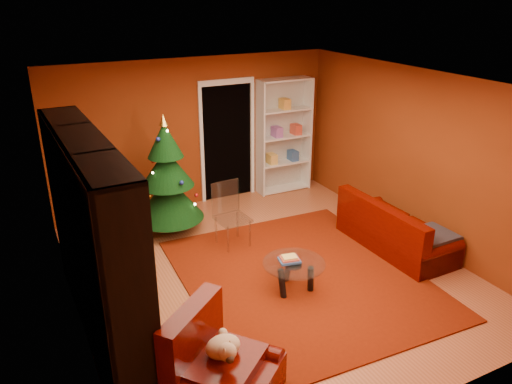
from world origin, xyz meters
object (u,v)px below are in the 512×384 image
christmas_tree (167,176)px  white_bookshelf (284,136)px  coffee_table (294,276)px  dog (223,347)px  rug (301,277)px  gift_box_red (170,204)px  media_unit (94,241)px  armchair (226,367)px  sofa (397,225)px  gift_box_green (172,213)px  acrylic_chair (233,219)px  gift_box_teal (132,240)px

christmas_tree → white_bookshelf: white_bookshelf is taller
white_bookshelf → coffee_table: white_bookshelf is taller
dog → rug: bearing=0.5°
white_bookshelf → coffee_table: size_ratio=2.73×
gift_box_red → dog: dog is taller
media_unit → armchair: size_ratio=3.09×
white_bookshelf → sofa: size_ratio=1.21×
coffee_table → dog: bearing=-140.7°
armchair → sofa: sofa is taller
dog → coffee_table: (1.52, 1.24, -0.35)m
gift_box_green → sofa: 3.66m
gift_box_red → dog: size_ratio=0.60×
coffee_table → acrylic_chair: acrylic_chair is taller
armchair → dog: armchair is taller
media_unit → gift_box_red: size_ratio=12.39×
gift_box_teal → gift_box_green: 1.11m
gift_box_teal → armchair: bearing=-88.8°
gift_box_red → acrylic_chair: size_ratio=0.27×
gift_box_teal → gift_box_red: 1.45m
christmas_tree → armchair: bearing=-99.8°
gift_box_red → coffee_table: 3.20m
gift_box_red → armchair: bearing=-101.1°
rug → christmas_tree: christmas_tree is taller
christmas_tree → gift_box_green: 0.91m
white_bookshelf → media_unit: bearing=-143.7°
armchair → coffee_table: bearing=1.9°
christmas_tree → coffee_table: christmas_tree is taller
christmas_tree → acrylic_chair: (0.69, -0.92, -0.49)m
white_bookshelf → acrylic_chair: 2.54m
christmas_tree → white_bookshelf: 2.62m
media_unit → coffee_table: media_unit is taller
white_bookshelf → gift_box_green: bearing=-170.5°
media_unit → gift_box_green: (1.60, 2.47, -1.03)m
gift_box_teal → dog: size_ratio=0.75×
dog → sofa: bearing=-15.0°
armchair → gift_box_green: bearing=40.2°
sofa → white_bookshelf: bearing=5.7°
media_unit → gift_box_red: 3.47m
rug → gift_box_green: size_ratio=14.48×
coffee_table → acrylic_chair: (-0.20, 1.46, 0.24)m
gift_box_red → media_unit: bearing=-120.7°
gift_box_red → gift_box_teal: bearing=-130.8°
acrylic_chair → christmas_tree: bearing=121.5°
media_unit → sofa: size_ratio=1.64×
media_unit → gift_box_teal: (0.75, 1.75, -1.00)m
armchair → rug: bearing=1.7°
rug → acrylic_chair: acrylic_chair is taller
gift_box_green → gift_box_red: bearing=77.1°
coffee_table → gift_box_red: bearing=101.7°
christmas_tree → media_unit: bearing=-124.8°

